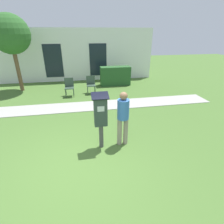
% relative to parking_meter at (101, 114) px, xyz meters
% --- Properties ---
extents(ground_plane, '(40.00, 40.00, 0.00)m').
position_rel_parking_meter_xyz_m(ground_plane, '(-0.63, -0.70, -1.02)').
color(ground_plane, '#476B2D').
extents(sidewalk, '(12.00, 1.10, 0.02)m').
position_rel_parking_meter_xyz_m(sidewalk, '(-0.63, 3.02, -1.01)').
color(sidewalk, '#A3A099').
rests_on(sidewalk, ground).
extents(building_facade, '(10.00, 0.26, 3.20)m').
position_rel_parking_meter_xyz_m(building_facade, '(-0.63, 7.70, 0.58)').
color(building_facade, white).
rests_on(building_facade, ground).
extents(parking_meter, '(0.44, 0.31, 1.59)m').
position_rel_parking_meter_xyz_m(parking_meter, '(0.00, 0.00, 0.00)').
color(parking_meter, '#4C4C4C').
rests_on(parking_meter, ground).
extents(person_standing, '(0.32, 0.32, 1.58)m').
position_rel_parking_meter_xyz_m(person_standing, '(0.62, 0.03, -0.09)').
color(person_standing, gray).
rests_on(person_standing, ground).
extents(outdoor_chair_left, '(0.44, 0.44, 0.90)m').
position_rel_parking_meter_xyz_m(outdoor_chair_left, '(-1.03, 4.59, -0.49)').
color(outdoor_chair_left, '#334738').
rests_on(outdoor_chair_left, ground).
extents(outdoor_chair_middle, '(0.44, 0.44, 0.90)m').
position_rel_parking_meter_xyz_m(outdoor_chair_middle, '(0.07, 4.83, -0.49)').
color(outdoor_chair_middle, '#334738').
rests_on(outdoor_chair_middle, ground).
extents(hedge_row, '(1.78, 0.60, 1.10)m').
position_rel_parking_meter_xyz_m(hedge_row, '(1.62, 6.11, -0.47)').
color(hedge_row, '#285628').
rests_on(hedge_row, ground).
extents(tree, '(1.90, 1.90, 3.82)m').
position_rel_parking_meter_xyz_m(tree, '(-3.67, 5.98, 1.83)').
color(tree, brown).
rests_on(tree, ground).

